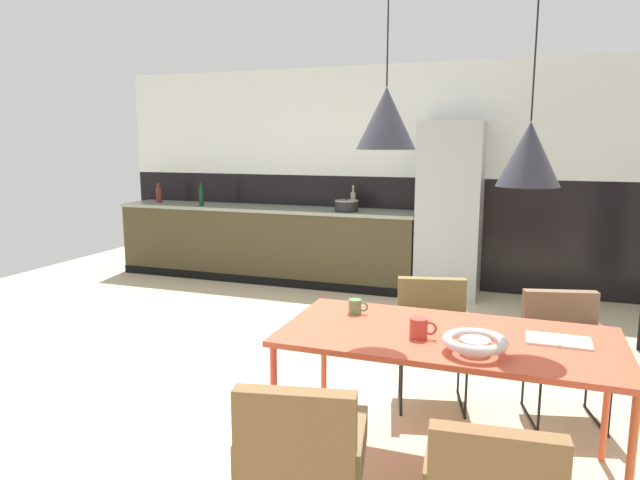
# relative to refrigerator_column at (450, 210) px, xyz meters

# --- Properties ---
(ground_plane) EXTENTS (9.18, 9.18, 0.00)m
(ground_plane) POSITION_rel_refrigerator_column_xyz_m (-0.87, -3.11, -0.97)
(ground_plane) COLOR beige
(back_wall_splashback_dark) EXTENTS (6.92, 0.12, 1.30)m
(back_wall_splashback_dark) POSITION_rel_refrigerator_column_xyz_m (-0.87, 0.36, -0.32)
(back_wall_splashback_dark) COLOR black
(back_wall_splashback_dark) RESTS_ON ground
(back_wall_panel_upper) EXTENTS (6.92, 0.12, 1.30)m
(back_wall_panel_upper) POSITION_rel_refrigerator_column_xyz_m (-0.87, 0.36, 0.99)
(back_wall_panel_upper) COLOR white
(back_wall_panel_upper) RESTS_ON back_wall_splashback_dark
(kitchen_counter) EXTENTS (3.85, 0.63, 0.92)m
(kitchen_counter) POSITION_rel_refrigerator_column_xyz_m (-2.27, -0.00, -0.51)
(kitchen_counter) COLOR #423923
(kitchen_counter) RESTS_ON ground
(refrigerator_column) EXTENTS (0.68, 0.60, 1.94)m
(refrigerator_column) POSITION_rel_refrigerator_column_xyz_m (0.00, 0.00, 0.00)
(refrigerator_column) COLOR #ADAFB2
(refrigerator_column) RESTS_ON ground
(dining_table) EXTENTS (1.69, 0.83, 0.75)m
(dining_table) POSITION_rel_refrigerator_column_xyz_m (0.45, -3.57, -0.27)
(dining_table) COLOR #D24E34
(dining_table) RESTS_ON ground
(armchair_near_window) EXTENTS (0.57, 0.56, 0.81)m
(armchair_near_window) POSITION_rel_refrigerator_column_xyz_m (0.25, -2.73, -0.46)
(armchair_near_window) COLOR brown
(armchair_near_window) RESTS_ON ground
(armchair_by_stool) EXTENTS (0.56, 0.55, 0.82)m
(armchair_by_stool) POSITION_rel_refrigerator_column_xyz_m (0.01, -4.50, -0.45)
(armchair_by_stool) COLOR brown
(armchair_by_stool) RESTS_ON ground
(armchair_head_of_table) EXTENTS (0.58, 0.57, 0.78)m
(armchair_head_of_table) POSITION_rel_refrigerator_column_xyz_m (1.06, -2.69, -0.47)
(armchair_head_of_table) COLOR brown
(armchair_head_of_table) RESTS_ON ground
(fruit_bowl) EXTENTS (0.30, 0.30, 0.08)m
(fruit_bowl) POSITION_rel_refrigerator_column_xyz_m (0.60, -3.80, -0.17)
(fruit_bowl) COLOR silver
(fruit_bowl) RESTS_ON dining_table
(open_book) EXTENTS (0.30, 0.18, 0.02)m
(open_book) POSITION_rel_refrigerator_column_xyz_m (0.98, -3.50, -0.21)
(open_book) COLOR white
(open_book) RESTS_ON dining_table
(mug_white_ceramic) EXTENTS (0.14, 0.09, 0.10)m
(mug_white_ceramic) POSITION_rel_refrigerator_column_xyz_m (0.32, -3.67, -0.17)
(mug_white_ceramic) COLOR #B23D33
(mug_white_ceramic) RESTS_ON dining_table
(mug_glass_clear) EXTENTS (0.12, 0.07, 0.08)m
(mug_glass_clear) POSITION_rel_refrigerator_column_xyz_m (-0.09, -3.39, -0.18)
(mug_glass_clear) COLOR #5B8456
(mug_glass_clear) RESTS_ON dining_table
(cooking_pot) EXTENTS (0.28, 0.28, 0.16)m
(cooking_pot) POSITION_rel_refrigerator_column_xyz_m (-1.16, -0.12, 0.02)
(cooking_pot) COLOR black
(cooking_pot) RESTS_ON kitchen_counter
(bottle_wine_green) EXTENTS (0.06, 0.06, 0.29)m
(bottle_wine_green) POSITION_rel_refrigerator_column_xyz_m (-3.04, -0.20, 0.08)
(bottle_wine_green) COLOR #0F3319
(bottle_wine_green) RESTS_ON kitchen_counter
(bottle_spice_small) EXTENTS (0.06, 0.06, 0.28)m
(bottle_spice_small) POSITION_rel_refrigerator_column_xyz_m (-1.17, 0.16, 0.06)
(bottle_spice_small) COLOR tan
(bottle_spice_small) RESTS_ON kitchen_counter
(bottle_vinegar_dark) EXTENTS (0.07, 0.07, 0.26)m
(bottle_vinegar_dark) POSITION_rel_refrigerator_column_xyz_m (-3.77, -0.06, 0.06)
(bottle_vinegar_dark) COLOR maroon
(bottle_vinegar_dark) RESTS_ON kitchen_counter
(pendant_lamp_over_table_near) EXTENTS (0.30, 0.30, 0.88)m
(pendant_lamp_over_table_near) POSITION_rel_refrigerator_column_xyz_m (0.11, -3.59, 0.86)
(pendant_lamp_over_table_near) COLOR black
(pendant_lamp_over_table_far) EXTENTS (0.29, 0.29, 1.05)m
(pendant_lamp_over_table_far) POSITION_rel_refrigerator_column_xyz_m (0.79, -3.53, 0.69)
(pendant_lamp_over_table_far) COLOR black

